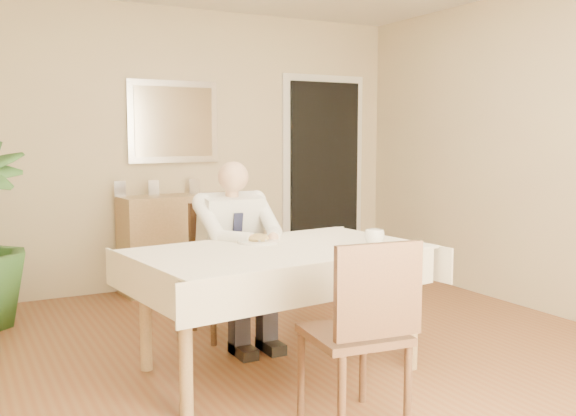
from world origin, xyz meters
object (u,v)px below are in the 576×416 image
sideboard (181,242)px  seated_man (239,243)px  coffee_mug (374,237)px  dining_table (279,262)px  chair_near (364,324)px  chair_far (223,259)px

sideboard → seated_man: bearing=-100.4°
coffee_mug → dining_table: bearing=162.0°
dining_table → coffee_mug: coffee_mug is taller
chair_near → coffee_mug: chair_near is taller
coffee_mug → sideboard: sideboard is taller
chair_far → chair_near: chair_far is taller
coffee_mug → sideboard: bearing=99.6°
dining_table → seated_man: size_ratio=1.47×
chair_far → sideboard: bearing=77.8°
chair_far → seated_man: size_ratio=0.76×
dining_table → chair_far: chair_far is taller
coffee_mug → chair_near: bearing=-128.5°
dining_table → chair_far: size_ratio=1.95×
chair_far → seated_man: (0.00, -0.29, 0.16)m
coffee_mug → seated_man: bearing=126.0°
seated_man → sideboard: size_ratio=1.13×
dining_table → sideboard: (0.15, 2.28, -0.23)m
seated_man → sideboard: (0.15, 1.68, -0.25)m
chair_far → seated_man: bearing=-96.2°
dining_table → coffee_mug: (0.56, -0.18, 0.13)m
seated_man → coffee_mug: (0.56, -0.78, 0.11)m
chair_far → chair_near: size_ratio=1.01×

